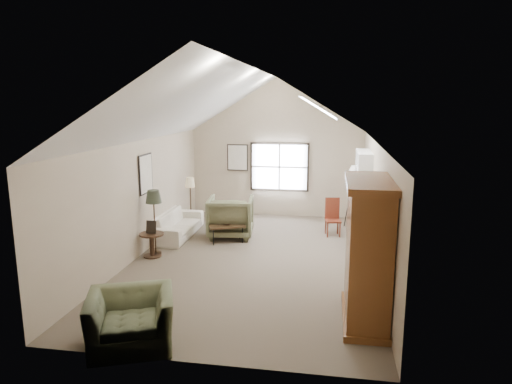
% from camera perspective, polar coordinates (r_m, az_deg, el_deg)
% --- Properties ---
extents(room_shell, '(5.01, 8.01, 4.00)m').
position_cam_1_polar(room_shell, '(9.30, -0.41, 10.50)').
color(room_shell, '#6D5D4E').
rests_on(room_shell, ground).
extents(window, '(1.72, 0.08, 1.42)m').
position_cam_1_polar(window, '(13.34, 2.95, 3.15)').
color(window, black).
rests_on(window, room_shell).
extents(skylight, '(0.80, 1.20, 0.52)m').
position_cam_1_polar(skylight, '(10.07, 7.93, 10.53)').
color(skylight, white).
rests_on(skylight, room_shell).
extents(wall_art, '(1.97, 3.71, 0.88)m').
position_cam_1_polar(wall_art, '(11.74, -7.85, 3.32)').
color(wall_art, black).
rests_on(wall_art, room_shell).
extents(armoire, '(0.60, 1.50, 2.20)m').
position_cam_1_polar(armoire, '(7.15, 13.78, -7.28)').
color(armoire, brown).
rests_on(armoire, ground).
extents(tv_alcove, '(0.32, 1.30, 2.10)m').
position_cam_1_polar(tv_alcove, '(11.01, 13.16, -0.46)').
color(tv_alcove, white).
rests_on(tv_alcove, ground).
extents(media_console, '(0.34, 1.18, 0.60)m').
position_cam_1_polar(media_console, '(11.20, 12.86, -4.72)').
color(media_console, '#382316').
rests_on(media_console, ground).
extents(tv_panel, '(0.05, 0.90, 0.55)m').
position_cam_1_polar(tv_panel, '(11.05, 13.00, -1.63)').
color(tv_panel, black).
rests_on(tv_panel, media_console).
extents(sofa, '(0.84, 2.11, 0.61)m').
position_cam_1_polar(sofa, '(11.65, -9.91, -3.95)').
color(sofa, white).
rests_on(sofa, ground).
extents(armchair_near, '(1.43, 1.35, 0.75)m').
position_cam_1_polar(armchair_near, '(6.76, -15.35, -15.13)').
color(armchair_near, '#626849').
rests_on(armchair_near, ground).
extents(armchair_far, '(1.20, 1.23, 1.01)m').
position_cam_1_polar(armchair_far, '(11.39, -3.19, -3.11)').
color(armchair_far, '#646748').
rests_on(armchair_far, ground).
extents(coffee_table, '(0.96, 0.78, 0.43)m').
position_cam_1_polar(coffee_table, '(11.01, -3.69, -5.20)').
color(coffee_table, '#3A2A18').
rests_on(coffee_table, ground).
extents(bowl, '(0.27, 0.27, 0.05)m').
position_cam_1_polar(bowl, '(10.94, -3.70, -3.99)').
color(bowl, '#372716').
rests_on(bowl, coffee_table).
extents(side_table, '(0.53, 0.53, 0.53)m').
position_cam_1_polar(side_table, '(10.23, -12.87, -6.47)').
color(side_table, '#3A2417').
rests_on(side_table, ground).
extents(side_chair, '(0.43, 0.43, 0.95)m').
position_cam_1_polar(side_chair, '(11.61, 9.61, -3.14)').
color(side_chair, maroon).
rests_on(side_chair, ground).
extents(tripod_lamp, '(0.61, 0.61, 1.72)m').
position_cam_1_polar(tripod_lamp, '(12.28, 12.10, -0.61)').
color(tripod_lamp, white).
rests_on(tripod_lamp, ground).
extents(dark_lamp, '(0.35, 0.35, 1.47)m').
position_cam_1_polar(dark_lamp, '(10.28, -12.56, -3.64)').
color(dark_lamp, black).
rests_on(dark_lamp, ground).
extents(tan_lamp, '(0.27, 0.27, 1.32)m').
position_cam_1_polar(tan_lamp, '(12.67, -8.18, -1.02)').
color(tan_lamp, tan).
rests_on(tan_lamp, ground).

